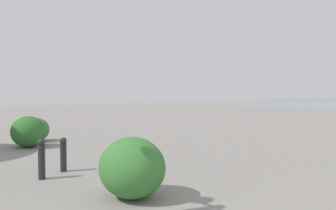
# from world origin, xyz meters

# --- Properties ---
(bollard_near) EXTENTS (0.13, 0.13, 0.71)m
(bollard_near) POSITION_xyz_m (6.21, -0.43, 0.37)
(bollard_near) COLOR #232328
(bollard_near) RESTS_ON ground
(bollard_mid) EXTENTS (0.13, 0.13, 0.66)m
(bollard_mid) POSITION_xyz_m (6.54, -0.93, 0.35)
(bollard_mid) COLOR #232328
(bollard_mid) RESTS_ON ground
(shrub_low) EXTENTS (1.02, 0.91, 0.86)m
(shrub_low) POSITION_xyz_m (9.88, -1.12, 0.43)
(shrub_low) COLOR #2D6628
(shrub_low) RESTS_ON ground
(shrub_round) EXTENTS (0.86, 0.77, 0.73)m
(shrub_round) POSITION_xyz_m (10.86, -1.59, 0.37)
(shrub_round) COLOR #387533
(shrub_round) RESTS_ON ground
(shrub_wide) EXTENTS (1.04, 0.94, 0.89)m
(shrub_wide) POSITION_xyz_m (4.37, -1.18, 0.44)
(shrub_wide) COLOR #387533
(shrub_wide) RESTS_ON ground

